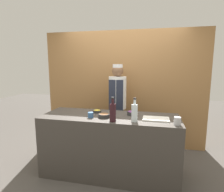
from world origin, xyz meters
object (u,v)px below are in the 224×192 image
Objects in this scene: sauce_bowl_yellow at (97,111)px; cup_blue at (91,115)px; sauce_bowl_brown at (104,115)px; sauce_bowl_purple at (132,113)px; cutting_board at (156,119)px; chef_center at (117,105)px; cup_steel at (177,121)px; bottle_clear at (134,112)px; bottle_wine at (113,112)px.

cup_blue is at bearing -91.26° from sauce_bowl_yellow.
sauce_bowl_purple is at bearing 29.46° from sauce_bowl_brown.
chef_center is at bearing 129.56° from cutting_board.
chef_center is (-0.99, 1.06, -0.05)m from cup_steel.
bottle_clear reaches higher than cutting_board.
bottle_clear is at bearing -77.66° from sauce_bowl_purple.
bottle_clear is 0.19× the size of chef_center.
cutting_board is 0.21× the size of chef_center.
chef_center reaches higher than sauce_bowl_yellow.
sauce_bowl_yellow is at bearing -106.83° from chef_center.
cup_steel is (1.01, -0.13, 0.02)m from sauce_bowl_brown.
sauce_bowl_purple is 0.09× the size of chef_center.
sauce_bowl_yellow is (-0.57, 0.03, -0.01)m from sauce_bowl_purple.
chef_center is (0.02, 0.92, -0.03)m from sauce_bowl_brown.
cutting_board is at bearing 28.53° from bottle_clear.
cutting_board is at bearing 6.13° from cup_blue.
chef_center is (-0.43, 1.03, -0.13)m from bottle_clear.
cup_blue reaches higher than sauce_bowl_brown.
bottle_wine reaches higher than bottle_clear.
cup_blue reaches higher than sauce_bowl_yellow.
sauce_bowl_brown is at bearing 15.16° from cup_blue.
chef_center reaches higher than sauce_bowl_purple.
bottle_clear is (-0.29, -0.16, 0.12)m from cutting_board.
sauce_bowl_yellow is 0.71m from chef_center.
cup_steel reaches higher than cup_blue.
cutting_board is 1.12× the size of bottle_clear.
sauce_bowl_brown is at bearing -176.22° from cutting_board.
chef_center is (-0.15, 1.09, -0.13)m from bottle_wine.
sauce_bowl_yellow is 0.55m from bottle_wine.
sauce_bowl_brown is at bearing 166.76° from bottle_clear.
cup_steel is at bearing 2.31° from bottle_wine.
bottle_clear reaches higher than sauce_bowl_brown.
bottle_wine is 4.12× the size of cup_blue.
sauce_bowl_purple is at bearing 154.88° from cutting_board.
bottle_clear is at bearing 177.28° from cup_steel.
cutting_board is (0.75, 0.05, -0.02)m from sauce_bowl_brown.
sauce_bowl_brown is 2.02× the size of cup_blue.
sauce_bowl_brown is (-0.39, -0.22, -0.00)m from sauce_bowl_purple.
cutting_board is 0.94m from cup_blue.
cup_steel reaches higher than sauce_bowl_purple.
cup_steel is (0.27, -0.18, 0.04)m from cutting_board.
sauce_bowl_brown is at bearing -91.43° from chef_center.
cutting_board is at bearing 20.61° from bottle_wine.
chef_center reaches higher than bottle_clear.
cutting_board is 0.35m from bottle_clear.
cup_steel is (0.62, -0.35, 0.02)m from sauce_bowl_purple.
sauce_bowl_brown is 0.49× the size of bottle_wine.
sauce_bowl_yellow is 0.08× the size of chef_center.
bottle_wine reaches higher than cutting_board.
cup_steel is at bearing -46.96° from chef_center.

